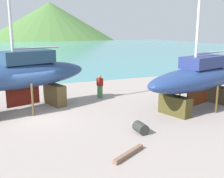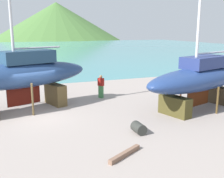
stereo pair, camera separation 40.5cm
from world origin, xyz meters
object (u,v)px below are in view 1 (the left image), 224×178
object	(u,v)px
worker	(100,86)
barrel_tipped_center	(141,128)
sailboat_far_slipway	(22,75)
sailboat_mid_port	(199,78)

from	to	relation	value
worker	barrel_tipped_center	size ratio (longest dim) A/B	2.18
sailboat_far_slipway	sailboat_mid_port	distance (m)	10.85
barrel_tipped_center	sailboat_far_slipway	bearing A→B (deg)	129.04
sailboat_far_slipway	barrel_tipped_center	world-z (taller)	sailboat_far_slipway
sailboat_mid_port	worker	size ratio (longest dim) A/B	9.12
sailboat_mid_port	sailboat_far_slipway	bearing A→B (deg)	-35.94
sailboat_mid_port	barrel_tipped_center	distance (m)	6.16
sailboat_far_slipway	sailboat_mid_port	bearing A→B (deg)	142.19
worker	barrel_tipped_center	distance (m)	7.24
sailboat_far_slipway	sailboat_mid_port	size ratio (longest dim) A/B	0.93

